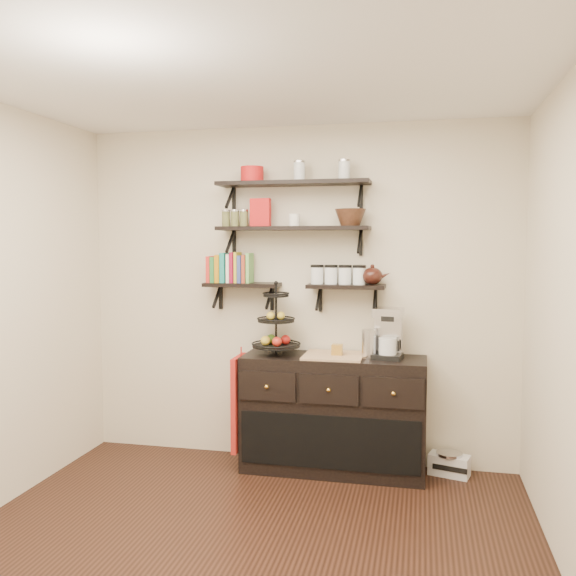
{
  "coord_description": "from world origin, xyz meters",
  "views": [
    {
      "loc": [
        0.99,
        -3.07,
        1.79
      ],
      "look_at": [
        0.06,
        1.15,
        1.45
      ],
      "focal_mm": 38.0,
      "sensor_mm": 36.0,
      "label": 1
    }
  ],
  "objects": [
    {
      "name": "back_wall",
      "position": [
        0.0,
        1.75,
        1.35
      ],
      "size": [
        3.5,
        0.02,
        2.7
      ],
      "primitive_type": "cube",
      "color": "beige",
      "rests_on": "ground"
    },
    {
      "name": "cookbooks",
      "position": [
        -0.51,
        1.63,
        1.56
      ],
      "size": [
        0.36,
        0.15,
        0.26
      ],
      "color": "red",
      "rests_on": "shelf_low_left"
    },
    {
      "name": "coffee_maker",
      "position": [
        0.75,
        1.54,
        1.08
      ],
      "size": [
        0.24,
        0.23,
        0.39
      ],
      "rotation": [
        0.0,
        0.0,
        -0.15
      ],
      "color": "black",
      "rests_on": "sideboard"
    },
    {
      "name": "shelf_top",
      "position": [
        0.0,
        1.62,
        2.23
      ],
      "size": [
        1.2,
        0.27,
        0.23
      ],
      "color": "black",
      "rests_on": "back_wall"
    },
    {
      "name": "fruit_stand",
      "position": [
        -0.11,
        1.52,
        1.09
      ],
      "size": [
        0.37,
        0.37,
        0.55
      ],
      "rotation": [
        0.0,
        0.0,
        0.29
      ],
      "color": "black",
      "rests_on": "sideboard"
    },
    {
      "name": "teapot",
      "position": [
        0.62,
        1.63,
        1.53
      ],
      "size": [
        0.21,
        0.16,
        0.16
      ],
      "primitive_type": null,
      "rotation": [
        0.0,
        0.0,
        -0.01
      ],
      "color": "black",
      "rests_on": "shelf_low_right"
    },
    {
      "name": "apron",
      "position": [
        -0.39,
        1.41,
        0.53
      ],
      "size": [
        0.04,
        0.32,
        0.74
      ],
      "primitive_type": "cube",
      "color": "#9D2610",
      "rests_on": "sideboard"
    },
    {
      "name": "candle",
      "position": [
        0.37,
        1.51,
        0.96
      ],
      "size": [
        0.08,
        0.08,
        0.08
      ],
      "primitive_type": "cube",
      "color": "olive",
      "rests_on": "sideboard"
    },
    {
      "name": "shelf_mid",
      "position": [
        0.0,
        1.62,
        1.88
      ],
      "size": [
        1.2,
        0.27,
        0.23
      ],
      "color": "black",
      "rests_on": "back_wall"
    },
    {
      "name": "red_pot",
      "position": [
        -0.33,
        1.61,
        2.31
      ],
      "size": [
        0.18,
        0.18,
        0.12
      ],
      "primitive_type": "cylinder",
      "color": "red",
      "rests_on": "shelf_top"
    },
    {
      "name": "sideboard",
      "position": [
        0.34,
        1.51,
        0.45
      ],
      "size": [
        1.4,
        0.5,
        0.92
      ],
      "color": "black",
      "rests_on": "floor"
    },
    {
      "name": "shelf_low_left",
      "position": [
        -0.42,
        1.63,
        1.43
      ],
      "size": [
        0.6,
        0.25,
        0.23
      ],
      "color": "black",
      "rests_on": "back_wall"
    },
    {
      "name": "shelf_low_right",
      "position": [
        0.42,
        1.63,
        1.43
      ],
      "size": [
        0.6,
        0.25,
        0.23
      ],
      "color": "black",
      "rests_on": "back_wall"
    },
    {
      "name": "glass_canisters",
      "position": [
        0.36,
        1.63,
        1.51
      ],
      "size": [
        0.43,
        0.1,
        0.13
      ],
      "color": "silver",
      "rests_on": "shelf_low_right"
    },
    {
      "name": "radio",
      "position": [
        1.22,
        1.61,
        0.09
      ],
      "size": [
        0.33,
        0.25,
        0.18
      ],
      "rotation": [
        0.0,
        0.0,
        -0.28
      ],
      "color": "silver",
      "rests_on": "floor"
    },
    {
      "name": "ramekins",
      "position": [
        0.01,
        1.61,
        1.95
      ],
      "size": [
        0.09,
        0.09,
        0.1
      ],
      "primitive_type": "cylinder",
      "color": "white",
      "rests_on": "shelf_mid"
    },
    {
      "name": "walnut_bowl",
      "position": [
        0.45,
        1.61,
        1.96
      ],
      "size": [
        0.24,
        0.24,
        0.13
      ],
      "primitive_type": null,
      "color": "black",
      "rests_on": "shelf_mid"
    },
    {
      "name": "ceiling",
      "position": [
        0.0,
        0.0,
        2.7
      ],
      "size": [
        3.5,
        3.5,
        0.02
      ],
      "primitive_type": "cube",
      "color": "white",
      "rests_on": "back_wall"
    },
    {
      "name": "recipe_box",
      "position": [
        -0.26,
        1.61,
        2.01
      ],
      "size": [
        0.16,
        0.07,
        0.22
      ],
      "primitive_type": "cube",
      "rotation": [
        0.0,
        0.0,
        -0.05
      ],
      "color": "red",
      "rests_on": "shelf_mid"
    },
    {
      "name": "thermal_carafe",
      "position": [
        0.61,
        1.49,
        1.01
      ],
      "size": [
        0.11,
        0.11,
        0.22
      ],
      "primitive_type": "cylinder",
      "color": "silver",
      "rests_on": "sideboard"
    },
    {
      "name": "floor",
      "position": [
        0.0,
        0.0,
        0.0
      ],
      "size": [
        3.5,
        3.5,
        0.0
      ],
      "primitive_type": "plane",
      "color": "black",
      "rests_on": "ground"
    }
  ]
}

